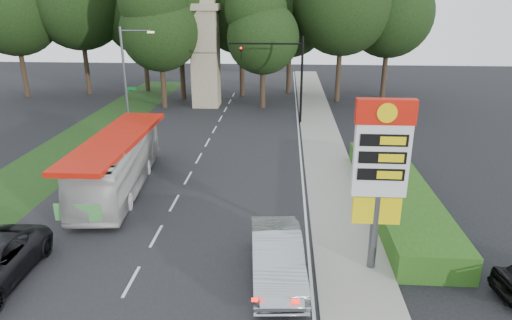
# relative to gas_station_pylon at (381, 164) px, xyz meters

# --- Properties ---
(ground) EXTENTS (120.00, 120.00, 0.00)m
(ground) POSITION_rel_gas_station_pylon_xyz_m (-9.20, -1.99, -4.45)
(ground) COLOR black
(ground) RESTS_ON ground
(road_surface) EXTENTS (14.00, 80.00, 0.02)m
(road_surface) POSITION_rel_gas_station_pylon_xyz_m (-9.20, 10.01, -4.44)
(road_surface) COLOR black
(road_surface) RESTS_ON ground
(sidewalk_right) EXTENTS (3.00, 80.00, 0.12)m
(sidewalk_right) POSITION_rel_gas_station_pylon_xyz_m (-0.70, 10.01, -4.39)
(sidewalk_right) COLOR gray
(sidewalk_right) RESTS_ON ground
(grass_verge_left) EXTENTS (5.00, 50.00, 0.02)m
(grass_verge_left) POSITION_rel_gas_station_pylon_xyz_m (-18.70, 16.01, -4.44)
(grass_verge_left) COLOR #193814
(grass_verge_left) RESTS_ON ground
(hedge) EXTENTS (3.00, 14.00, 1.20)m
(hedge) POSITION_rel_gas_station_pylon_xyz_m (2.30, 6.01, -3.85)
(hedge) COLOR #254713
(hedge) RESTS_ON ground
(gas_station_pylon) EXTENTS (2.10, 0.45, 6.85)m
(gas_station_pylon) POSITION_rel_gas_station_pylon_xyz_m (0.00, 0.00, 0.00)
(gas_station_pylon) COLOR #59595E
(gas_station_pylon) RESTS_ON ground
(traffic_signal_mast) EXTENTS (6.10, 0.35, 7.20)m
(traffic_signal_mast) POSITION_rel_gas_station_pylon_xyz_m (-3.52, 22.00, 0.22)
(traffic_signal_mast) COLOR black
(traffic_signal_mast) RESTS_ON ground
(streetlight_signs) EXTENTS (2.75, 0.98, 8.00)m
(streetlight_signs) POSITION_rel_gas_station_pylon_xyz_m (-16.19, 20.01, -0.01)
(streetlight_signs) COLOR #59595E
(streetlight_signs) RESTS_ON ground
(monument) EXTENTS (3.00, 3.00, 10.05)m
(monument) POSITION_rel_gas_station_pylon_xyz_m (-11.20, 28.01, 0.66)
(monument) COLOR gray
(monument) RESTS_ON ground
(tree_east_near) EXTENTS (8.12, 8.12, 15.95)m
(tree_east_near) POSITION_rel_gas_station_pylon_xyz_m (-3.20, 35.01, 5.23)
(tree_east_near) COLOR #2D2116
(tree_east_near) RESTS_ON ground
(tree_monument_left) EXTENTS (7.28, 7.28, 14.30)m
(tree_monument_left) POSITION_rel_gas_station_pylon_xyz_m (-15.20, 27.01, 4.23)
(tree_monument_left) COLOR #2D2116
(tree_monument_left) RESTS_ON ground
(tree_monument_right) EXTENTS (6.72, 6.72, 13.20)m
(tree_monument_right) POSITION_rel_gas_station_pylon_xyz_m (-5.70, 27.51, 3.56)
(tree_monument_right) COLOR #2D2116
(tree_monument_right) RESTS_ON ground
(transit_bus) EXTENTS (3.56, 11.01, 3.01)m
(transit_bus) POSITION_rel_gas_station_pylon_xyz_m (-12.68, 7.30, -2.94)
(transit_bus) COLOR beige
(transit_bus) RESTS_ON ground
(sedan_silver) EXTENTS (2.37, 5.56, 1.78)m
(sedan_silver) POSITION_rel_gas_station_pylon_xyz_m (-3.71, -0.81, -3.56)
(sedan_silver) COLOR #A1A4A9
(sedan_silver) RESTS_ON ground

